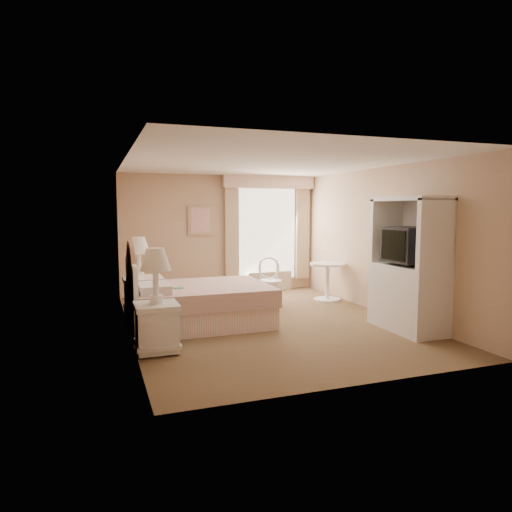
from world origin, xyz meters
name	(u,v)px	position (x,y,z in m)	size (l,w,h in m)	color
room	(267,244)	(0.00, 0.00, 1.25)	(4.21, 5.51, 2.51)	brown
window	(268,230)	(1.05, 2.65, 1.34)	(2.05, 0.22, 2.51)	white
framed_art	(200,221)	(-0.45, 2.71, 1.55)	(0.52, 0.04, 0.62)	tan
bed	(194,303)	(-1.12, 0.23, 0.35)	(2.11, 1.62, 1.44)	#D99D8D
nightstand_near	(156,314)	(-1.84, -0.96, 0.49)	(0.54, 0.54, 1.30)	silver
nightstand_far	(140,285)	(-1.84, 1.29, 0.49)	(0.54, 0.54, 1.30)	silver
round_table	(327,275)	(1.75, 1.24, 0.49)	(0.70, 0.70, 0.74)	white
cafe_chair	(270,277)	(0.56, 1.29, 0.51)	(0.48, 0.48, 0.88)	white
armoire	(409,275)	(1.81, -1.13, 0.82)	(0.59, 1.19, 1.98)	silver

